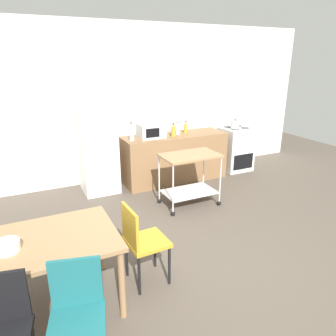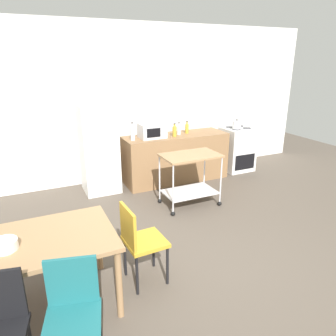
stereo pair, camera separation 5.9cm
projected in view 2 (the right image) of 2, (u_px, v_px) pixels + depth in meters
name	position (u px, v px, depth m)	size (l,w,h in m)	color
ground_plane	(205.00, 265.00, 3.65)	(12.00, 12.00, 0.00)	brown
back_wall	(119.00, 104.00, 5.92)	(8.40, 0.12, 2.90)	silver
kitchen_counter	(176.00, 158.00, 6.09)	(2.00, 0.64, 0.90)	olive
dining_table	(29.00, 250.00, 2.77)	(1.50, 0.90, 0.75)	#A37A51
chair_mustard	(139.00, 239.00, 3.22)	(0.42, 0.42, 0.89)	gold
chair_teal	(73.00, 311.00, 2.30)	(0.49, 0.49, 0.89)	#1E666B
stove_oven	(237.00, 149.00, 6.69)	(0.60, 0.61, 0.92)	white
refrigerator	(99.00, 149.00, 5.49)	(0.60, 0.63, 1.55)	white
kitchen_cart	(190.00, 171.00, 4.99)	(0.91, 0.57, 0.85)	#A37A51
bottle_olive_oil	(133.00, 133.00, 5.51)	(0.08, 0.08, 0.32)	silver
microwave	(152.00, 131.00, 5.69)	(0.46, 0.35, 0.26)	silver
bottle_wine	(175.00, 131.00, 5.79)	(0.08, 0.08, 0.24)	gold
bottle_sparkling_water	(179.00, 130.00, 5.95)	(0.07, 0.07, 0.23)	silver
bottle_soda	(187.00, 128.00, 6.05)	(0.07, 0.07, 0.24)	gold
fruit_bowl	(4.00, 245.00, 2.62)	(0.21, 0.21, 0.08)	white
kettle	(237.00, 125.00, 6.37)	(0.24, 0.17, 0.19)	silver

